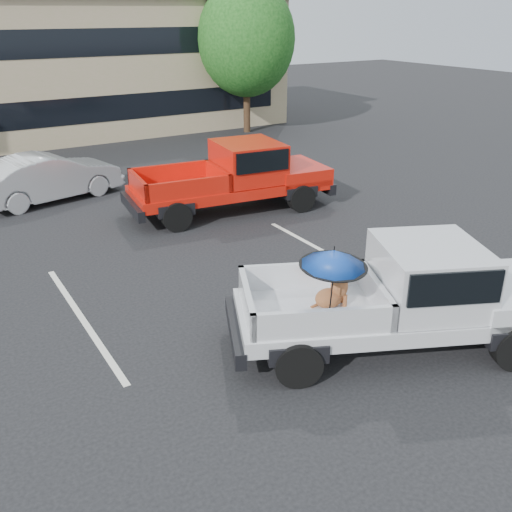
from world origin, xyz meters
The scene contains 9 objects.
ground centered at (0.00, 0.00, 0.00)m, with size 90.00×90.00×0.00m, color black.
stripe_left centered at (-3.00, 2.00, 0.00)m, with size 0.12×5.00×0.01m, color silver.
stripe_right centered at (3.00, 2.00, 0.00)m, with size 0.12×5.00×0.01m, color silver.
motel_building centered at (2.00, 20.99, 3.21)m, with size 20.40×8.40×6.30m.
tree_right centered at (9.00, 16.00, 4.21)m, with size 4.46×4.46×6.78m.
tree_back centered at (6.00, 24.00, 4.41)m, with size 4.68×4.68×7.11m.
silver_pickup centered at (1.68, -1.91, 1.05)m, with size 5.99×4.12×2.06m.
red_pickup centered at (2.97, 6.09, 1.08)m, with size 6.18×2.75×1.97m.
silver_sedan centered at (-1.67, 9.97, 0.72)m, with size 1.53×4.37×1.44m, color #B3B6BB.
Camera 1 is at (-5.15, -7.89, 5.46)m, focal length 40.00 mm.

